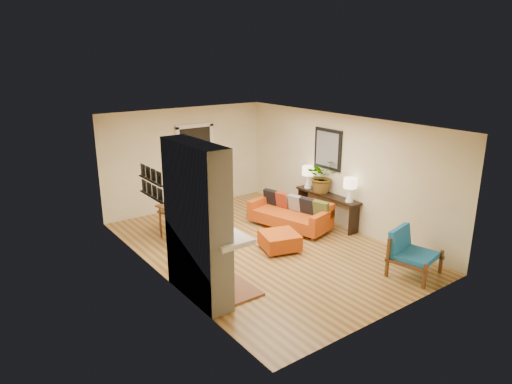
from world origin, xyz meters
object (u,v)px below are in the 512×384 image
sofa (291,213)px  lamp_near (350,187)px  dining_table (185,212)px  ottoman (280,240)px  blue_chair (409,250)px  console_table (327,200)px  houseplant (322,176)px  lamp_far (308,174)px

sofa → lamp_near: (0.82, -1.01, 0.73)m
dining_table → lamp_near: 3.66m
sofa → lamp_near: bearing=-50.9°
ottoman → blue_chair: size_ratio=0.94×
ottoman → console_table: 1.98m
houseplant → sofa: bearing=171.1°
houseplant → ottoman: bearing=-158.2°
sofa → blue_chair: 3.07m
houseplant → blue_chair: bearing=-101.4°
console_table → houseplant: houseplant is taller
sofa → lamp_near: lamp_near is taller
blue_chair → houseplant: (0.59, 2.94, 0.67)m
ottoman → lamp_far: (1.87, 1.22, 0.85)m
lamp_near → houseplant: 0.88m
blue_chair → lamp_near: 2.22m
console_table → lamp_near: 0.84m
dining_table → console_table: size_ratio=0.95×
dining_table → console_table: dining_table is taller
dining_table → lamp_far: lamp_far is taller
lamp_far → blue_chair: bearing=-100.0°
ottoman → lamp_far: size_ratio=1.66×
ottoman → houseplant: houseplant is taller
sofa → dining_table: bearing=160.0°
lamp_far → houseplant: (-0.01, -0.48, 0.07)m
lamp_near → lamp_far: size_ratio=1.00×
sofa → lamp_near: size_ratio=3.80×
console_table → blue_chair: bearing=-102.5°
dining_table → ottoman: bearing=-53.7°
console_table → houseplant: (-0.01, 0.20, 0.55)m
ottoman → blue_chair: blue_chair is taller
blue_chair → ottoman: bearing=119.9°
dining_table → houseplant: size_ratio=2.17×
dining_table → lamp_far: (3.12, -0.48, 0.46)m
ottoman → blue_chair: (1.26, -2.19, 0.24)m
sofa → dining_table: size_ratio=1.17×
blue_chair → dining_table: size_ratio=0.55×
lamp_near → houseplant: (-0.01, 0.88, 0.07)m
blue_chair → console_table: bearing=77.5°
dining_table → houseplant: bearing=-17.3°
lamp_far → houseplant: bearing=-91.2°
blue_chair → lamp_near: size_ratio=1.77×
ottoman → console_table: bearing=16.1°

